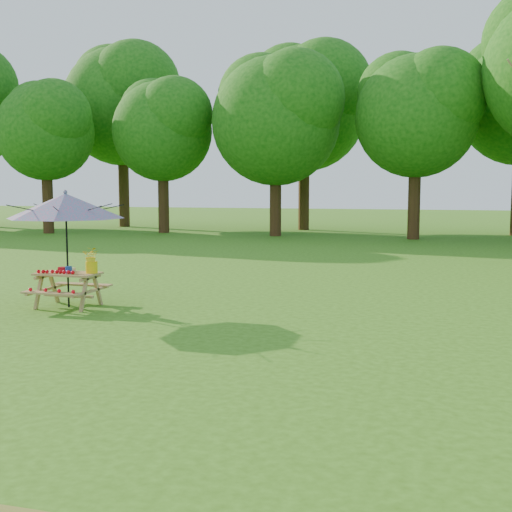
# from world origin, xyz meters

# --- Properties ---
(treeline) EXTENTS (60.00, 12.00, 16.00)m
(treeline) POSITION_xyz_m (0.00, 22.00, 8.00)
(treeline) COLOR #11540E
(treeline) RESTS_ON ground
(picnic_table) EXTENTS (1.20, 1.32, 0.67)m
(picnic_table) POSITION_xyz_m (-0.13, 4.79, 0.33)
(picnic_table) COLOR #A5744A
(picnic_table) RESTS_ON ground
(patio_umbrella) EXTENTS (2.85, 2.85, 2.25)m
(patio_umbrella) POSITION_xyz_m (-0.13, 4.79, 1.95)
(patio_umbrella) COLOR black
(patio_umbrella) RESTS_ON ground
(produce_bins) EXTENTS (0.33, 0.35, 0.13)m
(produce_bins) POSITION_xyz_m (-0.17, 4.83, 0.72)
(produce_bins) COLOR #AC0D1A
(produce_bins) RESTS_ON picnic_table
(tomatoes_row) EXTENTS (0.77, 0.13, 0.07)m
(tomatoes_row) POSITION_xyz_m (-0.28, 4.61, 0.71)
(tomatoes_row) COLOR red
(tomatoes_row) RESTS_ON picnic_table
(flower_bucket) EXTENTS (0.34, 0.31, 0.50)m
(flower_bucket) POSITION_xyz_m (0.34, 4.86, 0.94)
(flower_bucket) COLOR yellow
(flower_bucket) RESTS_ON picnic_table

